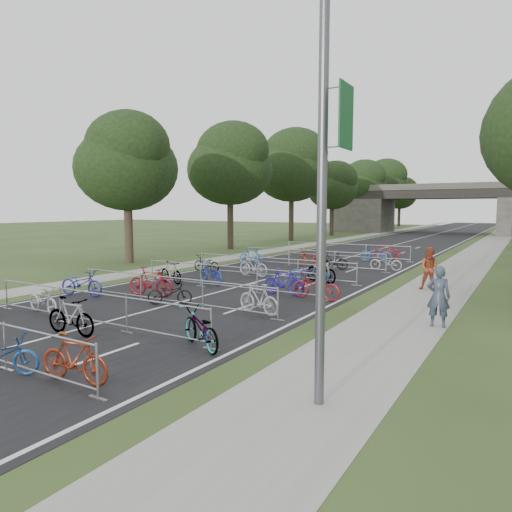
# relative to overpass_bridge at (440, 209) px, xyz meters

# --- Properties ---
(road) EXTENTS (11.00, 140.00, 0.01)m
(road) POSITION_rel_overpass_bridge_xyz_m (0.00, -15.00, -3.53)
(road) COLOR black
(road) RESTS_ON ground
(sidewalk_right) EXTENTS (3.00, 140.00, 0.01)m
(sidewalk_right) POSITION_rel_overpass_bridge_xyz_m (8.00, -15.00, -3.53)
(sidewalk_right) COLOR gray
(sidewalk_right) RESTS_ON ground
(sidewalk_left) EXTENTS (2.00, 140.00, 0.01)m
(sidewalk_left) POSITION_rel_overpass_bridge_xyz_m (-7.50, -15.00, -3.53)
(sidewalk_left) COLOR gray
(sidewalk_left) RESTS_ON ground
(lane_markings) EXTENTS (0.12, 140.00, 0.00)m
(lane_markings) POSITION_rel_overpass_bridge_xyz_m (0.00, -15.00, -3.53)
(lane_markings) COLOR silver
(lane_markings) RESTS_ON ground
(overpass_bridge) EXTENTS (31.00, 8.00, 7.05)m
(overpass_bridge) POSITION_rel_overpass_bridge_xyz_m (0.00, 0.00, 0.00)
(overpass_bridge) COLOR #3F3D38
(overpass_bridge) RESTS_ON ground
(lamppost) EXTENTS (0.61, 0.65, 8.21)m
(lamppost) POSITION_rel_overpass_bridge_xyz_m (8.33, -63.00, 0.75)
(lamppost) COLOR #4C4C51
(lamppost) RESTS_ON ground
(tree_left_0) EXTENTS (6.72, 6.72, 10.25)m
(tree_left_0) POSITION_rel_overpass_bridge_xyz_m (-11.39, -49.07, 2.96)
(tree_left_0) COLOR #33261C
(tree_left_0) RESTS_ON ground
(tree_left_1) EXTENTS (7.56, 7.56, 11.53)m
(tree_left_1) POSITION_rel_overpass_bridge_xyz_m (-11.39, -37.07, 3.77)
(tree_left_1) COLOR #33261C
(tree_left_1) RESTS_ON ground
(tree_left_2) EXTENTS (8.40, 8.40, 12.81)m
(tree_left_2) POSITION_rel_overpass_bridge_xyz_m (-11.39, -25.07, 4.58)
(tree_left_2) COLOR #33261C
(tree_left_2) RESTS_ON ground
(tree_left_3) EXTENTS (6.72, 6.72, 10.25)m
(tree_left_3) POSITION_rel_overpass_bridge_xyz_m (-11.39, -13.07, 2.96)
(tree_left_3) COLOR #33261C
(tree_left_3) RESTS_ON ground
(tree_left_4) EXTENTS (7.56, 7.56, 11.53)m
(tree_left_4) POSITION_rel_overpass_bridge_xyz_m (-11.39, -1.07, 3.77)
(tree_left_4) COLOR #33261C
(tree_left_4) RESTS_ON ground
(tree_left_5) EXTENTS (8.40, 8.40, 12.81)m
(tree_left_5) POSITION_rel_overpass_bridge_xyz_m (-11.39, 10.93, 4.58)
(tree_left_5) COLOR #33261C
(tree_left_5) RESTS_ON ground
(tree_left_6) EXTENTS (6.72, 6.72, 10.25)m
(tree_left_6) POSITION_rel_overpass_bridge_xyz_m (-11.39, 22.93, 2.96)
(tree_left_6) COLOR #33261C
(tree_left_6) RESTS_ON ground
(barrier_row_1) EXTENTS (9.70, 0.08, 1.10)m
(barrier_row_1) POSITION_rel_overpass_bridge_xyz_m (0.00, -61.40, -2.99)
(barrier_row_1) COLOR gray
(barrier_row_1) RESTS_ON ground
(barrier_row_2) EXTENTS (9.70, 0.08, 1.10)m
(barrier_row_2) POSITION_rel_overpass_bridge_xyz_m (0.00, -57.80, -2.99)
(barrier_row_2) COLOR gray
(barrier_row_2) RESTS_ON ground
(barrier_row_3) EXTENTS (9.70, 0.08, 1.10)m
(barrier_row_3) POSITION_rel_overpass_bridge_xyz_m (0.00, -54.00, -2.99)
(barrier_row_3) COLOR gray
(barrier_row_3) RESTS_ON ground
(barrier_row_4) EXTENTS (9.70, 0.08, 1.10)m
(barrier_row_4) POSITION_rel_overpass_bridge_xyz_m (0.00, -50.00, -2.99)
(barrier_row_4) COLOR gray
(barrier_row_4) RESTS_ON ground
(barrier_row_5) EXTENTS (9.70, 0.08, 1.10)m
(barrier_row_5) POSITION_rel_overpass_bridge_xyz_m (0.00, -45.00, -2.99)
(barrier_row_5) COLOR gray
(barrier_row_5) RESTS_ON ground
(barrier_row_6) EXTENTS (9.70, 0.08, 1.10)m
(barrier_row_6) POSITION_rel_overpass_bridge_xyz_m (0.00, -39.00, -2.99)
(barrier_row_6) COLOR gray
(barrier_row_6) RESTS_ON ground
(bike_2) EXTENTS (1.78, 1.38, 0.90)m
(bike_2) POSITION_rel_overpass_bridge_xyz_m (1.77, -65.25, -3.08)
(bike_2) COLOR navy
(bike_2) RESTS_ON ground
(bike_3) EXTENTS (1.81, 0.74, 1.06)m
(bike_3) POSITION_rel_overpass_bridge_xyz_m (3.56, -64.72, -3.00)
(bike_3) COLOR maroon
(bike_3) RESTS_ON ground
(bike_5) EXTENTS (1.87, 0.85, 0.95)m
(bike_5) POSITION_rel_overpass_bridge_xyz_m (-2.78, -61.17, -3.06)
(bike_5) COLOR #B1B0B8
(bike_5) RESTS_ON ground
(bike_6) EXTENTS (1.87, 0.63, 1.11)m
(bike_6) POSITION_rel_overpass_bridge_xyz_m (0.39, -62.44, -2.98)
(bike_6) COLOR gray
(bike_6) RESTS_ON ground
(bike_7) EXTENTS (2.10, 1.56, 1.06)m
(bike_7) POSITION_rel_overpass_bridge_xyz_m (4.30, -61.46, -3.01)
(bike_7) COLOR gray
(bike_7) RESTS_ON ground
(bike_8) EXTENTS (2.16, 1.09, 1.08)m
(bike_8) POSITION_rel_overpass_bridge_xyz_m (-4.30, -58.41, -2.99)
(bike_8) COLOR navy
(bike_8) RESTS_ON ground
(bike_9) EXTENTS (2.12, 1.04, 1.23)m
(bike_9) POSITION_rel_overpass_bridge_xyz_m (-1.81, -56.96, -2.92)
(bike_9) COLOR maroon
(bike_9) RESTS_ON ground
(bike_10) EXTENTS (1.75, 1.37, 0.89)m
(bike_10) POSITION_rel_overpass_bridge_xyz_m (-0.04, -57.80, -3.09)
(bike_10) COLOR black
(bike_10) RESTS_ON ground
(bike_11) EXTENTS (1.84, 0.86, 1.07)m
(bike_11) POSITION_rel_overpass_bridge_xyz_m (3.63, -57.38, -3.00)
(bike_11) COLOR #A1A2A8
(bike_11) RESTS_ON ground
(bike_12) EXTENTS (1.85, 0.98, 1.07)m
(bike_12) POSITION_rel_overpass_bridge_xyz_m (-3.31, -54.06, -3.00)
(bike_12) COLOR gray
(bike_12) RESTS_ON ground
(bike_13) EXTENTS (2.20, 1.51, 1.10)m
(bike_13) POSITION_rel_overpass_bridge_xyz_m (-1.56, -53.21, -2.99)
(bike_13) COLOR navy
(bike_13) RESTS_ON ground
(bike_14) EXTENTS (1.90, 0.58, 1.13)m
(bike_14) POSITION_rel_overpass_bridge_xyz_m (2.77, -53.89, -2.97)
(bike_14) COLOR navy
(bike_14) RESTS_ON ground
(bike_15) EXTENTS (2.14, 0.91, 1.09)m
(bike_15) POSITION_rel_overpass_bridge_xyz_m (4.30, -54.04, -2.99)
(bike_15) COLOR maroon
(bike_15) RESTS_ON ground
(bike_16) EXTENTS (1.90, 0.79, 0.97)m
(bike_16) POSITION_rel_overpass_bridge_xyz_m (-4.30, -49.96, -3.05)
(bike_16) COLOR black
(bike_16) RESTS_ON ground
(bike_17) EXTENTS (1.97, 0.80, 1.15)m
(bike_17) POSITION_rel_overpass_bridge_xyz_m (-1.07, -50.09, -2.96)
(bike_17) COLOR gray
(bike_17) RESTS_ON ground
(bike_18) EXTENTS (2.07, 1.07, 1.03)m
(bike_18) POSITION_rel_overpass_bridge_xyz_m (2.39, -50.60, -3.02)
(bike_18) COLOR navy
(bike_18) RESTS_ON ground
(bike_19) EXTENTS (2.04, 1.28, 1.19)m
(bike_19) POSITION_rel_overpass_bridge_xyz_m (2.85, -50.15, -2.94)
(bike_19) COLOR gray
(bike_19) RESTS_ON ground
(bike_20) EXTENTS (1.79, 0.58, 1.07)m
(bike_20) POSITION_rel_overpass_bridge_xyz_m (-3.94, -45.65, -3.00)
(bike_20) COLOR #1C4E9C
(bike_20) RESTS_ON ground
(bike_21) EXTENTS (2.29, 1.35, 1.14)m
(bike_21) POSITION_rel_overpass_bridge_xyz_m (-0.00, -45.10, -2.97)
(bike_21) COLOR maroon
(bike_21) RESTS_ON ground
(bike_22) EXTENTS (1.76, 1.08, 1.02)m
(bike_22) POSITION_rel_overpass_bridge_xyz_m (1.58, -45.37, -3.02)
(bike_22) COLOR black
(bike_22) RESTS_ON ground
(bike_23) EXTENTS (1.88, 0.77, 0.97)m
(bike_23) POSITION_rel_overpass_bridge_xyz_m (4.30, -43.96, -3.05)
(bike_23) COLOR #94949B
(bike_23) RESTS_ON ground
(bike_26) EXTENTS (2.15, 0.88, 1.11)m
(bike_26) POSITION_rel_overpass_bridge_xyz_m (2.53, -40.02, -2.98)
(bike_26) COLOR #1B4B95
(bike_26) RESTS_ON ground
(bike_27) EXTENTS (1.95, 0.70, 1.15)m
(bike_27) POSITION_rel_overpass_bridge_xyz_m (2.80, -38.15, -2.96)
(bike_27) COLOR maroon
(bike_27) RESTS_ON ground
(pedestrian_a) EXTENTS (0.73, 0.52, 1.89)m
(pedestrian_a) POSITION_rel_overpass_bridge_xyz_m (9.20, -55.98, -2.59)
(pedestrian_a) COLOR #303A49
(pedestrian_a) RESTS_ON ground
(pedestrian_b) EXTENTS (1.04, 0.87, 1.92)m
(pedestrian_b) POSITION_rel_overpass_bridge_xyz_m (7.78, -49.49, -2.58)
(pedestrian_b) COLOR #973C20
(pedestrian_b) RESTS_ON ground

